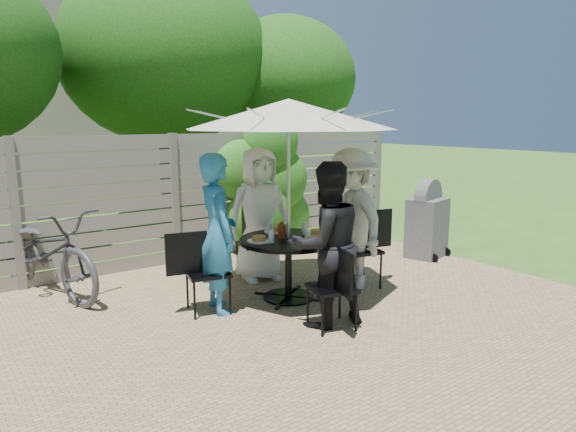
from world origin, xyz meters
TOP-DOWN VIEW (x-y plane):
  - backyard_envelope at (0.09, 10.29)m, footprint 60.00×60.00m
  - patio_table at (0.42, 0.86)m, footprint 1.27×1.27m
  - umbrella at (0.42, 0.86)m, footprint 2.68×2.68m
  - chair_back at (0.58, 1.81)m, footprint 0.49×0.68m
  - person_back at (0.56, 1.68)m, footprint 0.91×0.67m
  - chair_left at (-0.53, 1.02)m, footprint 0.68×0.52m
  - person_left at (-0.40, 1.00)m, footprint 0.51×0.68m
  - chair_front at (0.26, -0.09)m, footprint 0.51×0.66m
  - person_front at (0.28, 0.04)m, footprint 0.89×0.75m
  - chair_right at (1.37, 0.70)m, footprint 0.73×0.55m
  - person_right at (1.24, 0.72)m, footprint 0.81×1.19m
  - plate_back at (0.48, 1.22)m, footprint 0.26×0.26m
  - plate_left at (0.07, 0.92)m, footprint 0.26×0.26m
  - plate_front at (0.36, 0.51)m, footprint 0.26×0.26m
  - plate_right at (0.77, 0.80)m, footprint 0.26×0.26m
  - plate_extra at (0.55, 0.54)m, footprint 0.24×0.24m
  - glass_back at (0.36, 1.13)m, footprint 0.07×0.07m
  - glass_left at (0.15, 0.80)m, footprint 0.07×0.07m
  - glass_front at (0.48, 0.59)m, footprint 0.07×0.07m
  - glass_right at (0.69, 0.92)m, footprint 0.07×0.07m
  - syrup_jug at (0.37, 0.92)m, footprint 0.09×0.09m
  - coffee_cup at (0.56, 1.06)m, footprint 0.08×0.08m
  - bicycle at (-1.77, 2.60)m, footprint 1.27×2.13m
  - bbq_grill at (3.15, 1.12)m, footprint 0.67×0.57m

SIDE VIEW (x-z plane):
  - chair_front at x=0.26m, z-range -0.17..0.69m
  - chair_left at x=-0.53m, z-range -0.18..0.72m
  - chair_back at x=0.58m, z-range -0.18..0.72m
  - chair_right at x=1.37m, z-range -0.19..0.76m
  - patio_table at x=0.42m, z-range 0.14..0.86m
  - bicycle at x=-1.77m, z-range 0.00..1.05m
  - bbq_grill at x=3.15m, z-range -0.05..1.13m
  - plate_back at x=0.48m, z-range 0.71..0.78m
  - plate_left at x=0.07m, z-range 0.71..0.78m
  - plate_front at x=0.36m, z-range 0.71..0.78m
  - plate_right at x=0.77m, z-range 0.71..0.78m
  - plate_extra at x=0.55m, z-range 0.71..0.78m
  - coffee_cup at x=0.56m, z-range 0.72..0.84m
  - glass_back at x=0.36m, z-range 0.72..0.86m
  - glass_left at x=0.15m, z-range 0.72..0.86m
  - glass_front at x=0.48m, z-range 0.72..0.86m
  - glass_right at x=0.69m, z-range 0.72..0.86m
  - syrup_jug at x=0.37m, z-range 0.72..0.88m
  - person_front at x=0.28m, z-range 0.00..1.65m
  - person_left at x=-0.40m, z-range 0.00..1.70m
  - person_back at x=0.56m, z-range 0.00..1.70m
  - person_right at x=1.24m, z-range 0.00..1.71m
  - umbrella at x=0.42m, z-range 0.96..3.21m
  - backyard_envelope at x=0.09m, z-range 0.11..5.11m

